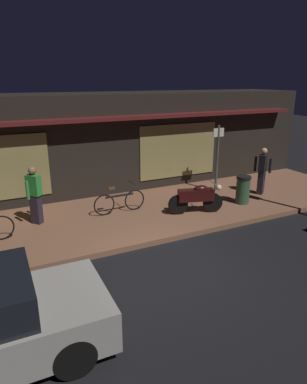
% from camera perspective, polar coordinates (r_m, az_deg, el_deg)
% --- Properties ---
extents(ground_plane, '(60.00, 60.00, 0.00)m').
position_cam_1_polar(ground_plane, '(8.13, 1.86, -12.07)').
color(ground_plane, black).
extents(sidewalk_slab, '(18.00, 4.00, 0.15)m').
position_cam_1_polar(sidewalk_slab, '(10.56, -5.76, -4.25)').
color(sidewalk_slab, brown).
rests_on(sidewalk_slab, ground_plane).
extents(storefront_building, '(18.00, 3.30, 3.60)m').
position_cam_1_polar(storefront_building, '(13.20, -11.20, 7.90)').
color(storefront_building, black).
rests_on(storefront_building, ground_plane).
extents(motorcycle, '(1.67, 0.70, 0.97)m').
position_cam_1_polar(motorcycle, '(10.60, 7.18, -0.91)').
color(motorcycle, black).
rests_on(motorcycle, sidewalk_slab).
extents(bicycle_parked, '(1.66, 0.42, 0.91)m').
position_cam_1_polar(bicycle_parked, '(10.64, -5.63, -1.57)').
color(bicycle_parked, black).
rests_on(bicycle_parked, sidewalk_slab).
extents(person_photographer, '(0.51, 0.48, 1.67)m').
position_cam_1_polar(person_photographer, '(10.20, -19.05, -0.32)').
color(person_photographer, '#28232D').
rests_on(person_photographer, sidewalk_slab).
extents(person_bystander, '(0.44, 0.56, 1.67)m').
position_cam_1_polar(person_bystander, '(12.78, 17.54, 3.48)').
color(person_bystander, '#28232D').
rests_on(person_bystander, sidewalk_slab).
extents(sign_post, '(0.44, 0.09, 2.40)m').
position_cam_1_polar(sign_post, '(12.62, 10.50, 6.11)').
color(sign_post, '#47474C').
rests_on(sign_post, sidewalk_slab).
extents(trash_bin, '(0.48, 0.48, 0.93)m').
position_cam_1_polar(trash_bin, '(11.73, 14.55, 0.40)').
color(trash_bin, '#2D4C33').
rests_on(trash_bin, sidewalk_slab).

